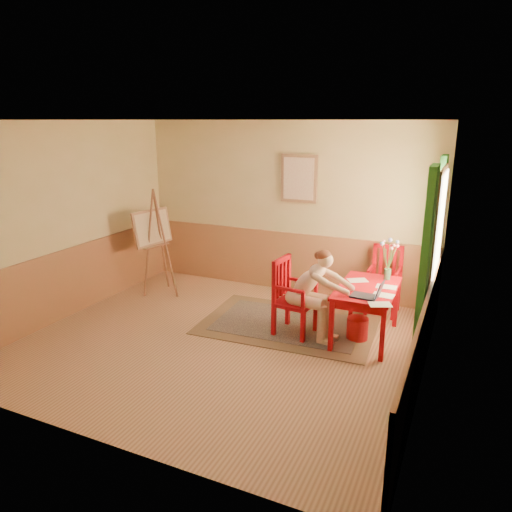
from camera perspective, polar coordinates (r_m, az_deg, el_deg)
The scene contains 14 objects.
room at distance 5.91m, azimuth -4.42°, elevation 2.20°, with size 5.04×4.54×2.84m.
wainscot at distance 6.85m, azimuth -1.05°, elevation -3.67°, with size 5.00×4.50×1.00m.
window at distance 6.31m, azimuth 20.44°, elevation 1.59°, with size 0.12×2.01×2.20m.
wall_portrait at distance 7.71m, azimuth 5.15°, elevation 9.18°, with size 0.60×0.05×0.76m.
rug at distance 6.86m, azimuth 3.86°, elevation -8.10°, with size 2.49×1.73×0.02m.
table at distance 6.38m, azimuth 13.10°, elevation -4.38°, with size 0.73×1.21×0.72m.
chair_left at distance 6.42m, azimuth 4.30°, elevation -4.88°, with size 0.53×0.51×1.05m.
chair_back at distance 7.37m, azimuth 15.08°, elevation -2.77°, with size 0.45×0.47×1.01m.
figure at distance 6.24m, azimuth 6.71°, elevation -4.03°, with size 0.93×0.44×1.23m.
laptop at distance 5.97m, azimuth 13.35°, elevation -4.44°, with size 0.39×0.25×0.23m.
papers at distance 6.22m, azimuth 14.18°, elevation -4.09°, with size 0.75×1.04×0.00m.
vase at distance 6.65m, azimuth 15.54°, elevation -0.57°, with size 0.25×0.28×0.56m.
wastebasket at distance 6.51m, azimuth 12.00°, elevation -8.47°, with size 0.28×0.28×0.30m, color red.
easel at distance 8.00m, azimuth -12.08°, elevation 2.84°, with size 0.63×0.78×1.75m.
Camera 1 is at (2.78, -5.03, 2.80)m, focal length 33.53 mm.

